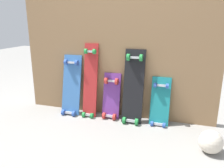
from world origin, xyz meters
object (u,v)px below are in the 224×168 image
skateboard_blue (71,88)px  skateboard_teal (160,105)px  skateboard_purple (111,99)px  skateboard_red (90,84)px  skateboard_black (133,89)px  rubber_ball (211,142)px

skateboard_blue → skateboard_teal: 1.03m
skateboard_purple → skateboard_teal: (0.54, -0.01, -0.01)m
skateboard_red → skateboard_teal: 0.81m
skateboard_blue → skateboard_black: size_ratio=0.89×
skateboard_black → skateboard_teal: size_ratio=1.47×
skateboard_blue → skateboard_teal: size_ratio=1.32×
skateboard_red → skateboard_purple: 0.29m
skateboard_red → skateboard_black: (0.50, -0.01, -0.02)m
skateboard_black → rubber_ball: 0.91m
skateboard_red → skateboard_teal: (0.79, 0.00, -0.17)m
skateboard_black → skateboard_red: bearing=178.5°
skateboard_purple → rubber_ball: 1.11m
skateboard_blue → rubber_ball: skateboard_blue is taller
skateboard_blue → skateboard_teal: skateboard_blue is taller
skateboard_blue → skateboard_purple: (0.49, 0.02, -0.09)m
skateboard_blue → skateboard_purple: bearing=2.2°
skateboard_purple → rubber_ball: (1.01, -0.44, -0.12)m
skateboard_purple → skateboard_black: skateboard_black is taller
skateboard_purple → skateboard_teal: 0.54m
skateboard_blue → skateboard_teal: bearing=0.6°
skateboard_blue → skateboard_black: skateboard_black is taller
rubber_ball → skateboard_blue: bearing=164.2°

